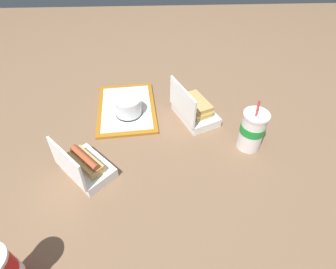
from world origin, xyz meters
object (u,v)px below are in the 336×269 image
(clamshell_hotdog_center, at_px, (84,166))
(soda_cup_center, at_px, (251,130))
(ketchup_cup, at_px, (121,99))
(clamshell_sandwich_left, at_px, (193,110))
(cake_container, at_px, (127,107))
(plastic_fork, at_px, (139,97))
(food_tray, at_px, (126,108))

(clamshell_hotdog_center, bearing_deg, soda_cup_center, 100.24)
(ketchup_cup, bearing_deg, soda_cup_center, 60.31)
(clamshell_hotdog_center, xyz_separation_m, clamshell_sandwich_left, (-0.29, 0.42, 0.00))
(clamshell_sandwich_left, bearing_deg, clamshell_hotdog_center, -55.07)
(cake_container, distance_m, clamshell_sandwich_left, 0.29)
(ketchup_cup, height_order, plastic_fork, ketchup_cup)
(food_tray, bearing_deg, cake_container, 17.85)
(food_tray, height_order, ketchup_cup, ketchup_cup)
(ketchup_cup, bearing_deg, clamshell_hotdog_center, -13.08)
(plastic_fork, height_order, soda_cup_center, soda_cup_center)
(cake_container, xyz_separation_m, plastic_fork, (-0.12, 0.04, -0.03))
(food_tray, relative_size, clamshell_hotdog_center, 1.74)
(food_tray, height_order, clamshell_sandwich_left, clamshell_sandwich_left)
(cake_container, relative_size, clamshell_sandwich_left, 0.47)
(cake_container, bearing_deg, ketchup_cup, -157.60)
(cake_container, xyz_separation_m, clamshell_sandwich_left, (0.02, 0.29, -0.01))
(ketchup_cup, xyz_separation_m, clamshell_hotdog_center, (0.41, -0.09, 0.01))
(ketchup_cup, distance_m, clamshell_hotdog_center, 0.42)
(plastic_fork, distance_m, clamshell_hotdog_center, 0.47)
(ketchup_cup, relative_size, clamshell_hotdog_center, 0.18)
(soda_cup_center, bearing_deg, food_tray, -117.01)
(ketchup_cup, bearing_deg, cake_container, 22.40)
(soda_cup_center, bearing_deg, ketchup_cup, -119.69)
(ketchup_cup, xyz_separation_m, clamshell_sandwich_left, (0.11, 0.33, 0.02))
(soda_cup_center, bearing_deg, clamshell_sandwich_left, -132.96)
(plastic_fork, bearing_deg, soda_cup_center, 63.75)
(cake_container, height_order, soda_cup_center, soda_cup_center)
(food_tray, bearing_deg, clamshell_sandwich_left, 76.63)
(clamshell_sandwich_left, xyz_separation_m, soda_cup_center, (0.18, 0.20, 0.04))
(clamshell_hotdog_center, distance_m, soda_cup_center, 0.63)
(ketchup_cup, height_order, clamshell_hotdog_center, clamshell_hotdog_center)
(cake_container, height_order, plastic_fork, cake_container)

